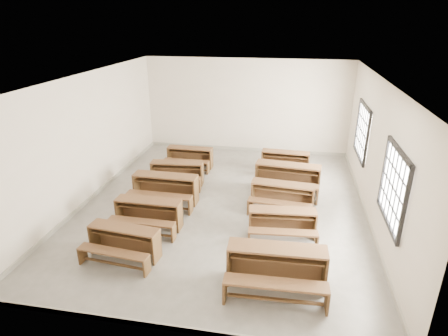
% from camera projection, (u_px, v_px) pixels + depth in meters
% --- Properties ---
extents(room, '(8.50, 8.50, 3.20)m').
position_uv_depth(room, '(228.00, 123.00, 8.77)').
color(room, gray).
rests_on(room, ground).
extents(desk_set_0, '(1.49, 0.88, 0.64)m').
position_uv_depth(desk_set_0, '(123.00, 240.00, 7.38)').
color(desk_set_0, brown).
rests_on(desk_set_0, ground).
extents(desk_set_1, '(1.50, 0.79, 0.67)m').
position_uv_depth(desk_set_1, '(148.00, 212.00, 8.40)').
color(desk_set_1, brown).
rests_on(desk_set_1, ground).
extents(desk_set_2, '(1.66, 0.89, 0.74)m').
position_uv_depth(desk_set_2, '(165.00, 187.00, 9.55)').
color(desk_set_2, brown).
rests_on(desk_set_2, ground).
extents(desk_set_3, '(1.53, 0.89, 0.66)m').
position_uv_depth(desk_set_3, '(177.00, 172.00, 10.59)').
color(desk_set_3, brown).
rests_on(desk_set_3, ground).
extents(desk_set_4, '(1.44, 0.77, 0.64)m').
position_uv_depth(desk_set_4, '(190.00, 156.00, 11.82)').
color(desk_set_4, brown).
rests_on(desk_set_4, ground).
extents(desk_set_5, '(1.75, 0.95, 0.78)m').
position_uv_depth(desk_set_5, '(276.00, 265.00, 6.52)').
color(desk_set_5, brown).
rests_on(desk_set_5, ground).
extents(desk_set_6, '(1.49, 0.86, 0.64)m').
position_uv_depth(desk_set_6, '(282.00, 222.00, 8.03)').
color(desk_set_6, brown).
rests_on(desk_set_6, ground).
extents(desk_set_7, '(1.60, 0.94, 0.69)m').
position_uv_depth(desk_set_7, '(282.00, 195.00, 9.19)').
color(desk_set_7, brown).
rests_on(desk_set_7, ground).
extents(desk_set_8, '(1.81, 1.07, 0.78)m').
position_uv_depth(desk_set_8, '(287.00, 176.00, 10.13)').
color(desk_set_8, brown).
rests_on(desk_set_8, ground).
extents(desk_set_9, '(1.49, 0.84, 0.65)m').
position_uv_depth(desk_set_9, '(285.00, 160.00, 11.45)').
color(desk_set_9, brown).
rests_on(desk_set_9, ground).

